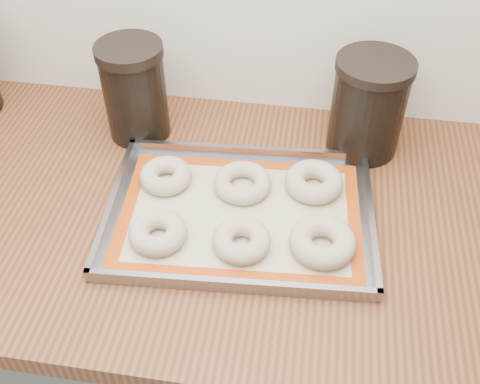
% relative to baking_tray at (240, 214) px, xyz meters
% --- Properties ---
extents(cabinet, '(3.00, 0.65, 0.86)m').
position_rel_baking_tray_xyz_m(cabinet, '(-0.20, 0.02, -0.48)').
color(cabinet, slate).
rests_on(cabinet, floor).
extents(countertop, '(3.06, 0.68, 0.04)m').
position_rel_baking_tray_xyz_m(countertop, '(-0.20, 0.02, -0.03)').
color(countertop, brown).
rests_on(countertop, cabinet).
extents(baking_tray, '(0.48, 0.36, 0.03)m').
position_rel_baking_tray_xyz_m(baking_tray, '(0.00, 0.00, 0.00)').
color(baking_tray, gray).
rests_on(baking_tray, countertop).
extents(baking_mat, '(0.44, 0.32, 0.00)m').
position_rel_baking_tray_xyz_m(baking_mat, '(0.00, 0.00, -0.00)').
color(baking_mat, '#C6B793').
rests_on(baking_mat, baking_tray).
extents(bagel_front_left, '(0.11, 0.11, 0.03)m').
position_rel_baking_tray_xyz_m(bagel_front_left, '(-0.13, -0.08, 0.01)').
color(bagel_front_left, '#BEAC93').
rests_on(bagel_front_left, baking_mat).
extents(bagel_front_mid, '(0.11, 0.11, 0.03)m').
position_rel_baking_tray_xyz_m(bagel_front_mid, '(0.01, -0.07, 0.01)').
color(bagel_front_mid, '#BEAC93').
rests_on(bagel_front_mid, baking_mat).
extents(bagel_front_right, '(0.12, 0.12, 0.04)m').
position_rel_baking_tray_xyz_m(bagel_front_right, '(0.15, -0.06, 0.02)').
color(bagel_front_right, '#BEAC93').
rests_on(bagel_front_right, baking_mat).
extents(bagel_back_left, '(0.11, 0.11, 0.03)m').
position_rel_baking_tray_xyz_m(bagel_back_left, '(-0.15, 0.06, 0.01)').
color(bagel_back_left, '#BEAC93').
rests_on(bagel_back_left, baking_mat).
extents(bagel_back_mid, '(0.12, 0.12, 0.03)m').
position_rel_baking_tray_xyz_m(bagel_back_mid, '(-0.01, 0.07, 0.01)').
color(bagel_back_mid, '#BEAC93').
rests_on(bagel_back_mid, baking_mat).
extents(bagel_back_right, '(0.14, 0.14, 0.04)m').
position_rel_baking_tray_xyz_m(bagel_back_right, '(0.12, 0.09, 0.02)').
color(bagel_back_right, '#BEAC93').
rests_on(bagel_back_right, baking_mat).
extents(canister_mid, '(0.13, 0.13, 0.20)m').
position_rel_baking_tray_xyz_m(canister_mid, '(-0.24, 0.21, 0.09)').
color(canister_mid, black).
rests_on(canister_mid, countertop).
extents(canister_right, '(0.14, 0.14, 0.20)m').
position_rel_baking_tray_xyz_m(canister_right, '(0.21, 0.23, 0.09)').
color(canister_right, black).
rests_on(canister_right, countertop).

